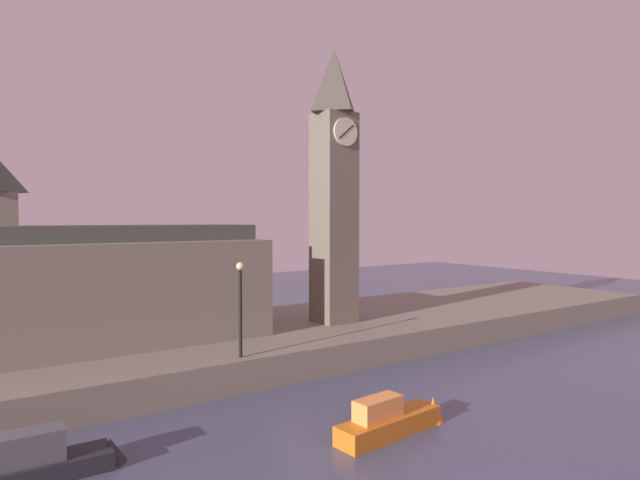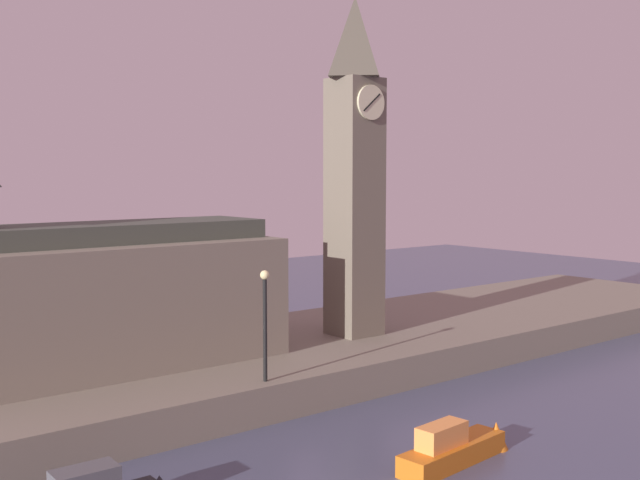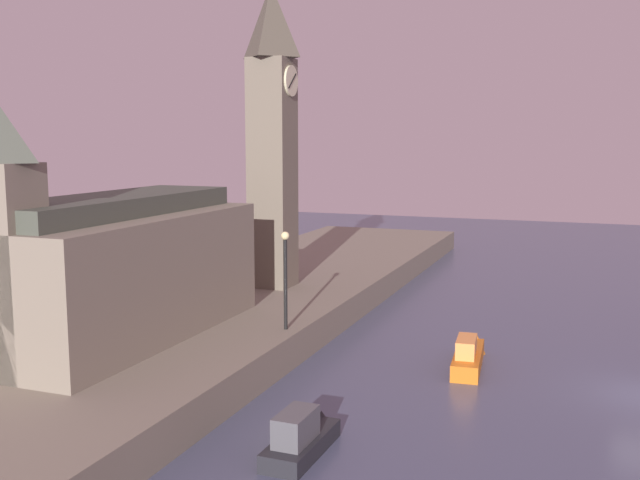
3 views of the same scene
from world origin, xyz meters
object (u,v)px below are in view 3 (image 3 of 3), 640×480
streetlamp (285,269)px  boat_patrol_orange (469,354)px  boat_barge_dark (305,435)px  clock_tower (272,133)px  parliament_hall (109,268)px

streetlamp → boat_patrol_orange: 8.77m
boat_barge_dark → clock_tower: bearing=27.4°
clock_tower → streetlamp: 11.18m
parliament_hall → boat_patrol_orange: 15.75m
parliament_hall → boat_barge_dark: size_ratio=3.28×
clock_tower → boat_patrol_orange: (-5.94, -11.99, -9.53)m
clock_tower → parliament_hall: clock_tower is taller
clock_tower → streetlamp: clock_tower is taller
clock_tower → boat_barge_dark: 20.93m
boat_barge_dark → boat_patrol_orange: bearing=-17.8°
parliament_hall → boat_patrol_orange: parliament_hall is taller
boat_patrol_orange → clock_tower: bearing=63.7°
parliament_hall → boat_barge_dark: bearing=-112.7°
parliament_hall → streetlamp: size_ratio=3.18×
streetlamp → boat_patrol_orange: (2.49, -7.58, -3.65)m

